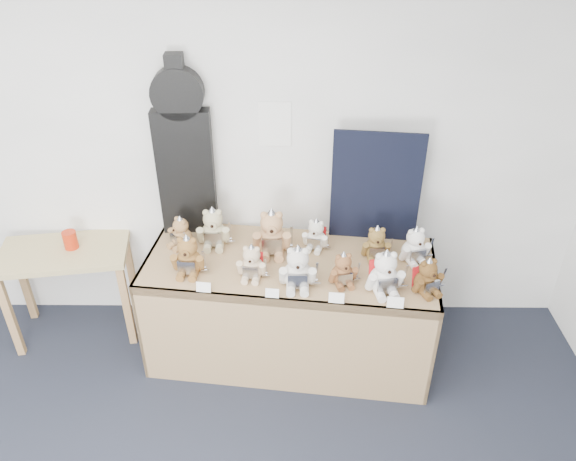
{
  "coord_description": "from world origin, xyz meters",
  "views": [
    {
      "loc": [
        0.97,
        -0.92,
        2.91
      ],
      "look_at": [
        0.95,
        1.93,
        1.08
      ],
      "focal_mm": 35.0,
      "sensor_mm": 36.0,
      "label": 1
    }
  ],
  "objects_px": {
    "teddy_front_left": "(252,263)",
    "teddy_back_right": "(376,244)",
    "teddy_back_far_left": "(181,233)",
    "teddy_front_far_left": "(188,257)",
    "teddy_back_centre_left": "(272,234)",
    "side_table": "(66,265)",
    "teddy_back_left": "(213,229)",
    "teddy_front_end": "(427,277)",
    "guitar_case": "(184,151)",
    "teddy_front_far_right": "(385,274)",
    "teddy_back_end": "(415,246)",
    "display_table": "(288,289)",
    "teddy_front_right": "(343,270)",
    "red_cup": "(70,240)",
    "teddy_front_centre": "(298,269)",
    "teddy_back_centre_right": "(316,236)"
  },
  "relations": [
    {
      "from": "side_table",
      "to": "teddy_front_end",
      "type": "distance_m",
      "value": 2.45
    },
    {
      "from": "guitar_case",
      "to": "red_cup",
      "type": "xyz_separation_m",
      "value": [
        -0.81,
        -0.15,
        -0.6
      ]
    },
    {
      "from": "teddy_front_left",
      "to": "teddy_back_centre_left",
      "type": "xyz_separation_m",
      "value": [
        0.11,
        0.27,
        0.04
      ]
    },
    {
      "from": "guitar_case",
      "to": "teddy_back_left",
      "type": "height_order",
      "value": "guitar_case"
    },
    {
      "from": "guitar_case",
      "to": "teddy_back_far_left",
      "type": "distance_m",
      "value": 0.55
    },
    {
      "from": "guitar_case",
      "to": "teddy_back_end",
      "type": "xyz_separation_m",
      "value": [
        1.49,
        -0.37,
        -0.49
      ]
    },
    {
      "from": "teddy_front_far_right",
      "to": "teddy_back_right",
      "type": "xyz_separation_m",
      "value": [
        -0.01,
        0.35,
        -0.02
      ]
    },
    {
      "from": "teddy_back_centre_left",
      "to": "side_table",
      "type": "bearing_deg",
      "value": 174.64
    },
    {
      "from": "display_table",
      "to": "teddy_front_left",
      "type": "xyz_separation_m",
      "value": [
        -0.22,
        -0.08,
        0.27
      ]
    },
    {
      "from": "teddy_front_centre",
      "to": "teddy_front_far_left",
      "type": "bearing_deg",
      "value": 169.38
    },
    {
      "from": "teddy_front_centre",
      "to": "teddy_back_left",
      "type": "bearing_deg",
      "value": 142.03
    },
    {
      "from": "red_cup",
      "to": "teddy_back_far_left",
      "type": "bearing_deg",
      "value": -4.69
    },
    {
      "from": "side_table",
      "to": "teddy_front_end",
      "type": "height_order",
      "value": "teddy_front_end"
    },
    {
      "from": "teddy_front_far_left",
      "to": "teddy_back_centre_left",
      "type": "distance_m",
      "value": 0.56
    },
    {
      "from": "teddy_front_end",
      "to": "teddy_back_right",
      "type": "relative_size",
      "value": 1.01
    },
    {
      "from": "teddy_front_right",
      "to": "teddy_back_end",
      "type": "height_order",
      "value": "teddy_back_end"
    },
    {
      "from": "teddy_front_left",
      "to": "teddy_back_centre_left",
      "type": "relative_size",
      "value": 0.73
    },
    {
      "from": "teddy_front_far_left",
      "to": "teddy_front_far_right",
      "type": "relative_size",
      "value": 0.94
    },
    {
      "from": "teddy_back_right",
      "to": "teddy_back_far_left",
      "type": "distance_m",
      "value": 1.29
    },
    {
      "from": "side_table",
      "to": "teddy_front_centre",
      "type": "xyz_separation_m",
      "value": [
        1.61,
        -0.46,
        0.32
      ]
    },
    {
      "from": "display_table",
      "to": "teddy_front_right",
      "type": "bearing_deg",
      "value": -16.67
    },
    {
      "from": "teddy_front_left",
      "to": "teddy_front_far_right",
      "type": "xyz_separation_m",
      "value": [
        0.8,
        -0.13,
        0.02
      ]
    },
    {
      "from": "display_table",
      "to": "teddy_back_left",
      "type": "xyz_separation_m",
      "value": [
        -0.5,
        0.27,
        0.29
      ]
    },
    {
      "from": "teddy_front_far_right",
      "to": "teddy_back_end",
      "type": "bearing_deg",
      "value": 43.46
    },
    {
      "from": "teddy_back_left",
      "to": "teddy_back_centre_left",
      "type": "distance_m",
      "value": 0.4
    },
    {
      "from": "display_table",
      "to": "side_table",
      "type": "height_order",
      "value": "display_table"
    },
    {
      "from": "display_table",
      "to": "teddy_back_left",
      "type": "height_order",
      "value": "teddy_back_left"
    },
    {
      "from": "teddy_front_far_right",
      "to": "teddy_back_far_left",
      "type": "bearing_deg",
      "value": 150.46
    },
    {
      "from": "teddy_back_centre_right",
      "to": "teddy_front_far_left",
      "type": "bearing_deg",
      "value": -144.95
    },
    {
      "from": "teddy_front_right",
      "to": "teddy_back_far_left",
      "type": "xyz_separation_m",
      "value": [
        -1.05,
        0.4,
        0.0
      ]
    },
    {
      "from": "teddy_front_left",
      "to": "teddy_back_centre_right",
      "type": "relative_size",
      "value": 1.06
    },
    {
      "from": "display_table",
      "to": "side_table",
      "type": "relative_size",
      "value": 2.12
    },
    {
      "from": "side_table",
      "to": "teddy_back_centre_right",
      "type": "distance_m",
      "value": 1.76
    },
    {
      "from": "teddy_front_left",
      "to": "teddy_front_centre",
      "type": "relative_size",
      "value": 0.82
    },
    {
      "from": "teddy_front_left",
      "to": "teddy_back_far_left",
      "type": "xyz_separation_m",
      "value": [
        -0.49,
        0.34,
        -0.0
      ]
    },
    {
      "from": "teddy_front_left",
      "to": "teddy_back_right",
      "type": "distance_m",
      "value": 0.82
    },
    {
      "from": "red_cup",
      "to": "teddy_back_left",
      "type": "distance_m",
      "value": 1.01
    },
    {
      "from": "teddy_back_centre_left",
      "to": "teddy_back_end",
      "type": "distance_m",
      "value": 0.92
    },
    {
      "from": "red_cup",
      "to": "teddy_front_far_right",
      "type": "xyz_separation_m",
      "value": [
        2.07,
        -0.53,
        0.13
      ]
    },
    {
      "from": "teddy_front_far_left",
      "to": "teddy_front_end",
      "type": "xyz_separation_m",
      "value": [
        1.44,
        -0.18,
        -0.01
      ]
    },
    {
      "from": "display_table",
      "to": "teddy_back_left",
      "type": "bearing_deg",
      "value": 158.62
    },
    {
      "from": "teddy_front_far_left",
      "to": "teddy_back_centre_left",
      "type": "height_order",
      "value": "teddy_back_centre_left"
    },
    {
      "from": "red_cup",
      "to": "teddy_front_end",
      "type": "bearing_deg",
      "value": -13.03
    },
    {
      "from": "guitar_case",
      "to": "teddy_front_left",
      "type": "relative_size",
      "value": 4.82
    },
    {
      "from": "teddy_back_centre_left",
      "to": "teddy_front_far_left",
      "type": "bearing_deg",
      "value": -157.64
    },
    {
      "from": "teddy_front_centre",
      "to": "teddy_back_far_left",
      "type": "xyz_separation_m",
      "value": [
        -0.78,
        0.43,
        -0.03
      ]
    },
    {
      "from": "side_table",
      "to": "teddy_front_far_left",
      "type": "height_order",
      "value": "teddy_front_far_left"
    },
    {
      "from": "side_table",
      "to": "teddy_back_left",
      "type": "relative_size",
      "value": 3.01
    },
    {
      "from": "guitar_case",
      "to": "teddy_front_end",
      "type": "xyz_separation_m",
      "value": [
        1.51,
        -0.69,
        -0.5
      ]
    },
    {
      "from": "teddy_back_left",
      "to": "teddy_back_end",
      "type": "distance_m",
      "value": 1.32
    }
  ]
}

